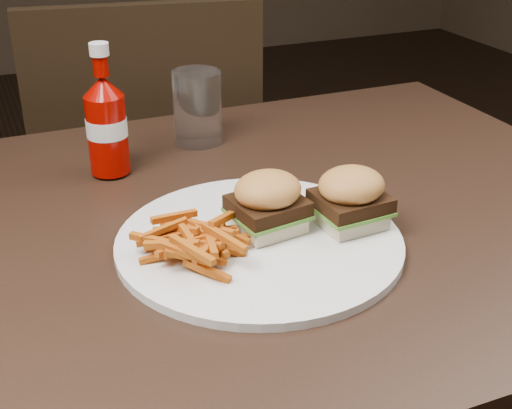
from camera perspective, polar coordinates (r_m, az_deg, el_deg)
name	(u,v)px	position (r m, az deg, el deg)	size (l,w,h in m)	color
dining_table	(199,237)	(0.90, -4.62, -2.63)	(1.20, 0.80, 0.04)	black
chair_far	(146,204)	(1.67, -8.78, 0.04)	(0.46, 0.46, 0.04)	black
plate	(259,242)	(0.84, 0.27, -3.03)	(0.34, 0.34, 0.01)	white
sandwich_half_a	(268,222)	(0.85, 0.93, -1.41)	(0.07, 0.07, 0.02)	#F7DFBC
sandwich_half_b	(349,217)	(0.87, 7.48, -1.00)	(0.07, 0.07, 0.02)	beige
fries_pile	(196,240)	(0.79, -4.86, -2.83)	(0.10, 0.10, 0.04)	#AB4019
ketchup_bottle	(107,134)	(1.03, -11.80, 5.51)	(0.06, 0.06, 0.11)	#920500
tumbler	(198,109)	(1.13, -4.70, 7.64)	(0.08, 0.08, 0.12)	white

